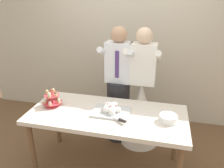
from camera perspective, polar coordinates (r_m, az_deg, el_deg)
ground_plane at (r=3.02m, az=-1.18°, el=-20.25°), size 8.00×8.00×0.00m
rear_wall at (r=3.61m, az=4.30°, el=12.98°), size 5.20×0.10×2.90m
dessert_table at (r=2.59m, az=-1.30°, el=-8.86°), size 1.80×0.80×0.78m
cupcake_stand at (r=2.77m, az=-15.20°, el=-3.81°), size 0.23×0.23×0.21m
main_cake_tray at (r=2.54m, az=-0.21°, el=-6.61°), size 0.42×0.37×0.12m
plate_stack at (r=2.45m, az=14.35°, el=-8.56°), size 0.19×0.19×0.08m
person_groom at (r=3.11m, az=1.58°, el=-2.19°), size 0.48×0.51×1.66m
person_bride at (r=3.14m, az=7.38°, el=-5.51°), size 0.56×0.56×1.66m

